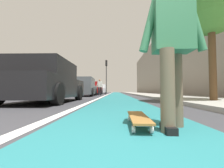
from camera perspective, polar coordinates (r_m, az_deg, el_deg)
ground_plane at (r=10.47m, az=2.13°, el=-4.89°), size 80.00×80.00×0.00m
bike_lane_paint at (r=24.47m, az=1.75°, el=-3.63°), size 56.00×1.83×0.00m
lane_stripe_white at (r=20.49m, az=-1.18°, el=-3.81°), size 52.00×0.16×0.01m
sidewalk_curb at (r=18.79m, az=12.11°, el=-3.69°), size 52.00×3.20×0.11m
building_facade at (r=23.70m, az=17.58°, el=6.66°), size 40.00×1.20×8.40m
skateboard at (r=1.81m, az=9.95°, el=-12.46°), size 0.84×0.22×0.11m
skater_person at (r=1.80m, az=21.76°, el=14.82°), size 0.46×0.72×1.64m
parked_car_near at (r=5.99m, az=-23.62°, el=0.50°), size 4.01×2.00×1.48m
parked_car_mid at (r=12.48m, az=-10.67°, el=-1.27°), size 4.44×1.98×1.47m
parked_car_far at (r=18.31m, az=-7.25°, el=-1.67°), size 4.24×2.08×1.49m
parked_car_end at (r=25.06m, az=-4.38°, el=-1.96°), size 4.10×2.07×1.49m
traffic_light at (r=21.46m, az=-2.15°, el=4.99°), size 0.33×0.28×4.78m
pedestrian_distant at (r=14.43m, az=-4.66°, el=-0.76°), size 0.43×0.68×1.55m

